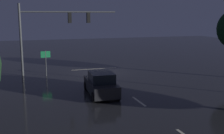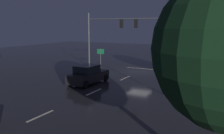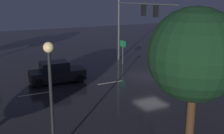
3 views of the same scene
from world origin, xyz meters
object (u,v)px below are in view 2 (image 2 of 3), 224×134
route_sign (101,54)px  car_approaching (88,75)px  traffic_signal_assembly (110,30)px  street_lamp_left_kerb (205,56)px

route_sign → car_approaching: bearing=112.3°
traffic_signal_assembly → car_approaching: traffic_signal_assembly is taller
traffic_signal_assembly → car_approaching: size_ratio=2.11×
street_lamp_left_kerb → route_sign: bearing=-39.5°
traffic_signal_assembly → street_lamp_left_kerb: size_ratio=1.90×
car_approaching → street_lamp_left_kerb: street_lamp_left_kerb is taller
car_approaching → street_lamp_left_kerb: 11.20m
car_approaching → street_lamp_left_kerb: size_ratio=0.90×
traffic_signal_assembly → car_approaching: 9.72m
car_approaching → route_sign: route_sign is taller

